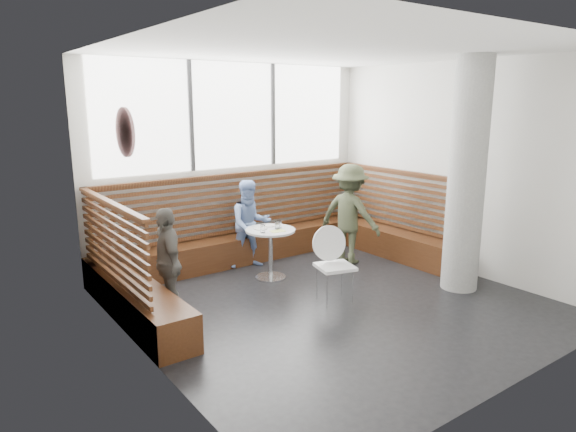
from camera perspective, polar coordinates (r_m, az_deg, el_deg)
room at (r=6.44m, az=5.22°, el=3.64°), size 5.00×5.00×3.20m
booth at (r=8.08m, az=-3.23°, el=-3.12°), size 5.00×2.50×1.44m
concrete_column at (r=7.41m, az=19.24°, el=4.17°), size 0.50×0.50×3.20m
wall_art at (r=5.47m, az=-17.66°, el=8.86°), size 0.03×0.50×0.50m
cafe_table at (r=7.62m, az=-1.96°, el=-3.05°), size 0.74×0.74×0.76m
cafe_chair at (r=6.79m, az=4.83°, el=-4.69°), size 0.48×0.46×0.99m
adult_man at (r=8.37m, az=6.88°, el=0.21°), size 0.90×1.18×1.62m
child_back at (r=8.12m, az=-4.21°, el=-0.92°), size 0.79×0.68×1.40m
child_left at (r=6.43m, az=-13.23°, el=-5.08°), size 0.48×0.85×1.37m
plate_near at (r=7.59m, az=-3.08°, el=-1.39°), size 0.20×0.20×0.01m
plate_far at (r=7.77m, az=-2.15°, el=-1.05°), size 0.20×0.20×0.01m
glass_left at (r=7.37m, az=-2.82°, el=-1.42°), size 0.07×0.07×0.11m
glass_mid at (r=7.56m, az=-1.18°, el=-1.02°), size 0.07×0.07×0.12m
glass_right at (r=7.63m, az=-1.00°, el=-0.92°), size 0.07×0.07×0.11m
menu_card at (r=7.45m, az=-1.15°, el=-1.68°), size 0.24×0.18×0.00m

